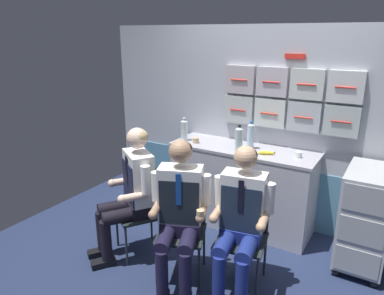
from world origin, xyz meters
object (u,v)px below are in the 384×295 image
Objects in this scene: water_bottle_clear at (184,130)px; snack_banana at (266,153)px; folding_chair_left at (148,203)px; folding_chair_center at (183,219)px; service_trolley at (366,216)px; crew_member_right at (241,216)px; folding_chair_right at (244,226)px; crew_member_center at (179,209)px; crew_member_left at (131,188)px; coffee_cup_spare at (196,140)px.

water_bottle_clear is 0.97m from snack_banana.
folding_chair_left is 3.17× the size of water_bottle_clear.
snack_banana is at bearing 66.52° from folding_chair_center.
crew_member_right is (-0.84, -0.87, 0.17)m from service_trolley.
folding_chair_right is 0.86m from snack_banana.
snack_banana is at bearing -0.26° from water_bottle_clear.
snack_banana is at bearing 72.39° from crew_member_center.
crew_member_left is 1.53× the size of folding_chair_right.
coffee_cup_spare is (0.05, 0.82, 0.43)m from folding_chair_left.
water_bottle_clear is at bearing 121.51° from folding_chair_center.
water_bottle_clear is 3.77× the size of coffee_cup_spare.
folding_chair_center is 0.24m from crew_member_center.
folding_chair_right is 0.23m from crew_member_right.
crew_member_center is 18.18× the size of coffee_cup_spare.
crew_member_center reaches higher than folding_chair_center.
folding_chair_left is at bearing 168.48° from folding_chair_center.
crew_member_right reaches higher than coffee_cup_spare.
crew_member_left reaches higher than folding_chair_right.
coffee_cup_spare is at bearing 141.12° from folding_chair_right.
water_bottle_clear is (-1.07, 0.75, 0.52)m from folding_chair_right.
folding_chair_left is at bearing -135.98° from snack_banana.
service_trolley is 1.63m from folding_chair_center.
service_trolley is 1.14× the size of folding_chair_right.
water_bottle_clear is at bearing 178.94° from service_trolley.
crew_member_left reaches higher than folding_chair_center.
water_bottle_clear is at bearing 120.39° from crew_member_center.
service_trolley is at bearing 25.86° from crew_member_left.
snack_banana is at bearing 0.96° from coffee_cup_spare.
crew_member_right is at bearing 19.08° from crew_member_center.
crew_member_right is at bearing -81.65° from snack_banana.
service_trolley is 1.12m from folding_chair_right.
folding_chair_left is 0.97m from folding_chair_right.
crew_member_center is (0.52, -0.24, 0.18)m from folding_chair_left.
water_bottle_clear is 1.51× the size of snack_banana.
folding_chair_center is at bearing -11.52° from folding_chair_left.
crew_member_right is (0.53, 0.02, 0.17)m from folding_chair_center.
snack_banana reaches higher than service_trolley.
coffee_cup_spare is (-0.91, 0.74, 0.43)m from folding_chair_right.
crew_member_left reaches higher than crew_member_center.
crew_member_right is at bearing -39.56° from water_bottle_clear.
folding_chair_right is 3.17× the size of water_bottle_clear.
folding_chair_left is 0.60m from crew_member_center.
crew_member_left reaches higher than water_bottle_clear.
water_bottle_clear is at bearing 91.30° from crew_member_left.
crew_member_left is 1.00× the size of crew_member_center.
folding_chair_center is at bearing -58.49° from water_bottle_clear.
coffee_cup_spare is (-0.47, 1.06, 0.25)m from crew_member_center.
crew_member_left is 1.53× the size of folding_chair_center.
folding_chair_center is 1.00× the size of folding_chair_right.
service_trolley is 1.22m from crew_member_right.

